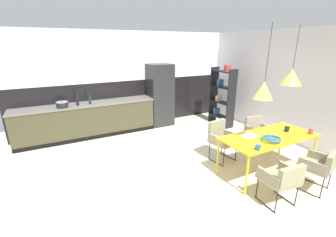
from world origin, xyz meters
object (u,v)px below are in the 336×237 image
object	(u,v)px
mug_white_ceramic	(311,132)
refrigerator_column	(160,95)
fruit_bowl	(272,139)
open_book	(249,136)
armchair_far_side	(283,177)
armchair_corner_seat	(321,164)
armchair_facing_counter	(221,136)
dining_table	(269,138)
mug_tall_blue	(287,129)
cooking_pot	(62,105)
bottle_vinegar_dark	(77,100)
pendant_lamp_over_table_near	(264,90)
pendant_lamp_over_table_far	(292,77)
armchair_by_stool	(257,129)
mug_wide_latte	(258,147)
open_shelf_unit	(222,95)
bottle_oil_tall	(90,100)

from	to	relation	value
mug_white_ceramic	refrigerator_column	bearing A→B (deg)	110.39
fruit_bowl	open_book	xyz separation A→B (m)	(-0.15, 0.35, -0.04)
open_book	armchair_far_side	bearing A→B (deg)	-105.83
armchair_corner_seat	armchair_facing_counter	bearing A→B (deg)	99.85
dining_table	mug_tall_blue	xyz separation A→B (m)	(0.48, 0.00, 0.10)
cooking_pot	bottle_vinegar_dark	world-z (taller)	bottle_vinegar_dark
fruit_bowl	pendant_lamp_over_table_near	xyz separation A→B (m)	(-0.19, 0.14, 0.84)
dining_table	armchair_facing_counter	bearing A→B (deg)	118.61
bottle_vinegar_dark	pendant_lamp_over_table_far	xyz separation A→B (m)	(3.29, -3.31, 0.77)
armchair_corner_seat	mug_tall_blue	xyz separation A→B (m)	(0.20, 0.82, 0.29)
fruit_bowl	armchair_by_stool	bearing A→B (deg)	51.15
armchair_by_stool	open_book	bearing A→B (deg)	43.47
open_book	bottle_vinegar_dark	size ratio (longest dim) A/B	0.94
refrigerator_column	fruit_bowl	xyz separation A→B (m)	(0.43, -3.60, -0.12)
mug_wide_latte	armchair_corner_seat	bearing A→B (deg)	-28.34
armchair_far_side	open_shelf_unit	size ratio (longest dim) A/B	0.40
armchair_facing_counter	fruit_bowl	xyz separation A→B (m)	(0.27, -1.00, 0.26)
fruit_bowl	bottle_oil_tall	world-z (taller)	bottle_oil_tall
mug_wide_latte	open_book	bearing A→B (deg)	56.07
refrigerator_column	armchair_corner_seat	bearing A→B (deg)	-78.22
dining_table	armchair_facing_counter	size ratio (longest dim) A/B	2.21
armchair_facing_counter	open_book	world-z (taller)	armchair_facing_counter
armchair_far_side	bottle_oil_tall	distance (m)	4.61
armchair_corner_seat	open_shelf_unit	xyz separation A→B (m)	(0.74, 3.38, 0.41)
armchair_far_side	fruit_bowl	distance (m)	0.79
armchair_facing_counter	mug_tall_blue	bearing A→B (deg)	128.20
armchair_by_stool	mug_white_ceramic	distance (m)	1.19
armchair_by_stool	armchair_far_side	xyz separation A→B (m)	(-1.26, -1.63, 0.00)
refrigerator_column	open_shelf_unit	distance (m)	1.84
fruit_bowl	bottle_oil_tall	bearing A→B (deg)	124.72
pendant_lamp_over_table_near	pendant_lamp_over_table_far	xyz separation A→B (m)	(0.73, 0.06, 0.17)
mug_wide_latte	bottle_vinegar_dark	bearing A→B (deg)	121.94
armchair_by_stool	armchair_facing_counter	world-z (taller)	armchair_facing_counter
armchair_facing_counter	bottle_vinegar_dark	world-z (taller)	bottle_vinegar_dark
armchair_corner_seat	mug_white_ceramic	xyz separation A→B (m)	(0.49, 0.54, 0.29)
fruit_bowl	open_book	world-z (taller)	fruit_bowl
pendant_lamp_over_table_near	open_book	bearing A→B (deg)	80.11
armchair_by_stool	bottle_oil_tall	world-z (taller)	bottle_oil_tall
armchair_by_stool	cooking_pot	xyz separation A→B (m)	(-3.94, 2.44, 0.49)
fruit_bowl	refrigerator_column	bearing A→B (deg)	96.77
armchair_by_stool	pendant_lamp_over_table_near	xyz separation A→B (m)	(-1.03, -0.90, 1.15)
dining_table	cooking_pot	world-z (taller)	cooking_pot
bottle_oil_tall	armchair_far_side	bearing A→B (deg)	-63.83
open_book	mug_tall_blue	xyz separation A→B (m)	(0.81, -0.17, 0.05)
mug_white_ceramic	bottle_vinegar_dark	distance (m)	5.16
armchair_far_side	cooking_pot	size ratio (longest dim) A/B	2.62
fruit_bowl	pendant_lamp_over_table_near	world-z (taller)	pendant_lamp_over_table_near
dining_table	mug_white_ceramic	size ratio (longest dim) A/B	14.61
armchair_by_stool	mug_tall_blue	xyz separation A→B (m)	(-0.18, -0.86, 0.32)
open_shelf_unit	bottle_oil_tall	bearing A→B (deg)	-102.04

